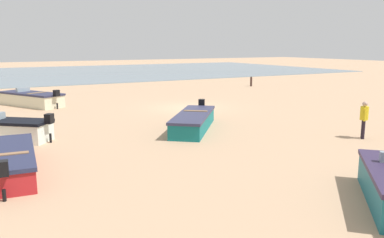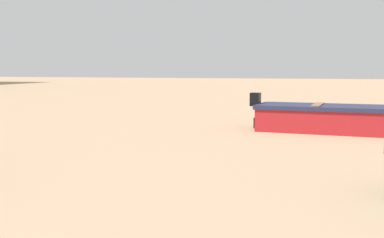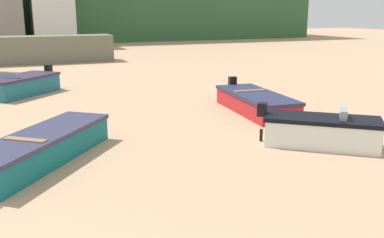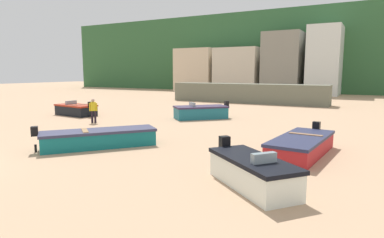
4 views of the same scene
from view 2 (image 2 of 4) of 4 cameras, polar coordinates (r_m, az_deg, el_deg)
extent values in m
cube|color=#B32025|center=(14.28, 16.93, -0.21)|extent=(2.00, 4.56, 0.64)
cube|color=#262A49|center=(14.24, 16.98, 1.31)|extent=(2.09, 4.66, 0.12)
cube|color=black|center=(14.60, 7.57, 2.34)|extent=(0.34, 0.31, 0.40)
cylinder|color=black|center=(14.66, 7.53, -0.47)|extent=(0.11, 0.11, 0.32)
cube|color=#906747|center=(14.29, 14.77, 1.59)|extent=(1.39, 0.36, 0.08)
camera|label=1|loc=(19.75, -25.42, 11.80)|focal=36.77mm
camera|label=3|loc=(15.83, 87.08, 7.93)|focal=40.25mm
camera|label=4|loc=(21.80, 56.76, 7.49)|focal=30.88mm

